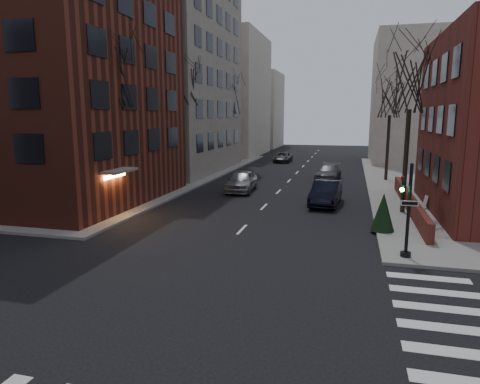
% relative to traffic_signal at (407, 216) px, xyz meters
% --- Properties ---
extents(ground, '(160.00, 160.00, 0.00)m').
position_rel_traffic_signal_xyz_m(ground, '(-7.94, -8.99, -1.91)').
color(ground, black).
rests_on(ground, ground).
extents(sidewalk_far_left, '(44.00, 44.00, 0.15)m').
position_rel_traffic_signal_xyz_m(sidewalk_far_left, '(-36.94, 21.01, -1.83)').
color(sidewalk_far_left, gray).
rests_on(sidewalk_far_left, ground).
extents(building_left_brick, '(15.00, 15.00, 18.00)m').
position_rel_traffic_signal_xyz_m(building_left_brick, '(-23.44, 7.51, 7.09)').
color(building_left_brick, maroon).
rests_on(building_left_brick, ground).
extents(building_left_tan, '(18.00, 18.00, 28.00)m').
position_rel_traffic_signal_xyz_m(building_left_tan, '(-24.94, 25.01, 12.09)').
color(building_left_tan, gray).
rests_on(building_left_tan, ground).
extents(low_wall_right, '(0.35, 16.00, 1.00)m').
position_rel_traffic_signal_xyz_m(low_wall_right, '(1.36, 10.01, -1.26)').
color(low_wall_right, maroon).
rests_on(low_wall_right, sidewalk_far_right).
extents(building_distant_la, '(14.00, 16.00, 18.00)m').
position_rel_traffic_signal_xyz_m(building_distant_la, '(-22.94, 46.01, 7.09)').
color(building_distant_la, beige).
rests_on(building_distant_la, ground).
extents(building_distant_ra, '(14.00, 14.00, 16.00)m').
position_rel_traffic_signal_xyz_m(building_distant_ra, '(7.06, 41.01, 6.09)').
color(building_distant_ra, beige).
rests_on(building_distant_ra, ground).
extents(building_distant_lb, '(10.00, 12.00, 14.00)m').
position_rel_traffic_signal_xyz_m(building_distant_lb, '(-20.94, 63.01, 5.09)').
color(building_distant_lb, beige).
rests_on(building_distant_lb, ground).
extents(traffic_signal, '(0.76, 0.44, 4.00)m').
position_rel_traffic_signal_xyz_m(traffic_signal, '(0.00, 0.00, 0.00)').
color(traffic_signal, black).
rests_on(traffic_signal, sidewalk_far_right).
extents(tree_left_a, '(4.18, 4.18, 10.26)m').
position_rel_traffic_signal_xyz_m(tree_left_a, '(-16.74, 5.01, 6.56)').
color(tree_left_a, '#2D231C').
rests_on(tree_left_a, sidewalk_far_left).
extents(tree_left_b, '(4.40, 4.40, 10.80)m').
position_rel_traffic_signal_xyz_m(tree_left_b, '(-16.74, 17.01, 7.00)').
color(tree_left_b, '#2D231C').
rests_on(tree_left_b, sidewalk_far_left).
extents(tree_left_c, '(3.96, 3.96, 9.72)m').
position_rel_traffic_signal_xyz_m(tree_left_c, '(-16.74, 31.01, 6.12)').
color(tree_left_c, '#2D231C').
rests_on(tree_left_c, sidewalk_far_left).
extents(tree_right_a, '(3.96, 3.96, 9.72)m').
position_rel_traffic_signal_xyz_m(tree_right_a, '(0.86, 9.01, 6.12)').
color(tree_right_a, '#2D231C').
rests_on(tree_right_a, sidewalk_far_right).
extents(tree_right_b, '(3.74, 3.74, 9.18)m').
position_rel_traffic_signal_xyz_m(tree_right_b, '(0.86, 23.01, 5.68)').
color(tree_right_b, '#2D231C').
rests_on(tree_right_b, sidewalk_far_right).
extents(streetlamp_near, '(0.36, 0.36, 6.28)m').
position_rel_traffic_signal_xyz_m(streetlamp_near, '(-16.14, 13.01, 2.33)').
color(streetlamp_near, black).
rests_on(streetlamp_near, sidewalk_far_left).
extents(streetlamp_far, '(0.36, 0.36, 6.28)m').
position_rel_traffic_signal_xyz_m(streetlamp_far, '(-16.14, 33.01, 2.33)').
color(streetlamp_far, black).
rests_on(streetlamp_far, sidewalk_far_left).
extents(parked_sedan, '(2.10, 5.10, 1.64)m').
position_rel_traffic_signal_xyz_m(parked_sedan, '(-3.94, 10.68, -1.09)').
color(parked_sedan, black).
rests_on(parked_sedan, ground).
extents(car_lane_silver, '(2.28, 5.14, 1.72)m').
position_rel_traffic_signal_xyz_m(car_lane_silver, '(-10.87, 14.40, -1.05)').
color(car_lane_silver, gray).
rests_on(car_lane_silver, ground).
extents(car_lane_gray, '(2.47, 5.18, 1.46)m').
position_rel_traffic_signal_xyz_m(car_lane_gray, '(-4.40, 22.49, -1.18)').
color(car_lane_gray, '#45454A').
rests_on(car_lane_gray, ground).
extents(car_lane_far, '(2.15, 4.55, 1.26)m').
position_rel_traffic_signal_xyz_m(car_lane_far, '(-11.06, 37.01, -1.28)').
color(car_lane_far, '#3C3C40').
rests_on(car_lane_far, ground).
extents(sandwich_board, '(0.48, 0.60, 0.86)m').
position_rel_traffic_signal_xyz_m(sandwich_board, '(2.56, 10.48, -1.33)').
color(sandwich_board, white).
rests_on(sandwich_board, sidewalk_far_right).
extents(evergreen_shrub, '(1.41, 1.41, 2.01)m').
position_rel_traffic_signal_xyz_m(evergreen_shrub, '(-0.64, 4.13, -0.75)').
color(evergreen_shrub, black).
rests_on(evergreen_shrub, sidewalk_far_right).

